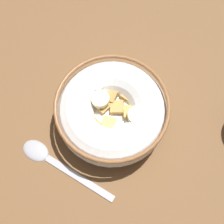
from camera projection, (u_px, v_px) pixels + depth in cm
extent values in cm
cube|color=brown|center=(112.00, 121.00, 50.76)|extent=(97.13, 97.13, 2.00)
cylinder|color=white|center=(112.00, 118.00, 49.54)|extent=(9.26, 9.26, 0.60)
torus|color=white|center=(112.00, 112.00, 47.09)|extent=(16.84, 16.84, 5.85)
torus|color=brown|center=(112.00, 106.00, 44.63)|extent=(16.93, 16.93, 0.60)
cylinder|color=white|center=(112.00, 112.00, 46.89)|extent=(13.32, 13.32, 0.40)
cube|color=#AD7F42|center=(93.00, 125.00, 45.41)|extent=(2.39, 2.43, 1.02)
cube|color=#B78947|center=(106.00, 145.00, 44.49)|extent=(2.61, 2.60, 0.93)
cube|color=tan|center=(82.00, 113.00, 46.21)|extent=(1.95, 2.00, 0.99)
cube|color=#B78947|center=(128.00, 95.00, 47.28)|extent=(2.59, 2.57, 0.98)
cube|color=#B78947|center=(78.00, 95.00, 47.24)|extent=(2.54, 2.58, 1.06)
cube|color=#B78947|center=(148.00, 104.00, 46.62)|extent=(2.52, 2.53, 0.92)
cube|color=#B78947|center=(103.00, 106.00, 46.58)|extent=(2.48, 2.41, 1.13)
cube|color=tan|center=(118.00, 108.00, 46.33)|extent=(2.72, 2.75, 1.14)
cube|color=#AD7F42|center=(130.00, 83.00, 47.83)|extent=(2.25, 2.22, 0.95)
cube|color=#AD7F42|center=(110.00, 96.00, 46.97)|extent=(2.77, 2.74, 1.13)
cube|color=tan|center=(144.00, 93.00, 47.22)|extent=(2.40, 2.34, 1.04)
cube|color=#AD7F42|center=(116.00, 86.00, 47.74)|extent=(2.00, 1.97, 0.94)
cube|color=#AD7F42|center=(120.00, 137.00, 44.78)|extent=(2.11, 2.13, 0.91)
cube|color=tan|center=(130.00, 112.00, 46.17)|extent=(2.61, 2.62, 0.96)
cube|color=tan|center=(136.00, 131.00, 44.98)|extent=(2.77, 2.78, 1.05)
cube|color=#AD7F42|center=(101.00, 89.00, 47.32)|extent=(2.75, 2.75, 0.95)
cube|color=tan|center=(109.00, 124.00, 45.42)|extent=(2.79, 2.79, 1.11)
cylinder|color=beige|center=(137.00, 116.00, 44.80)|extent=(3.91, 3.90, 0.95)
cylinder|color=#F9EFC6|center=(91.00, 131.00, 43.97)|extent=(3.91, 3.90, 0.97)
cylinder|color=#F4EABC|center=(80.00, 101.00, 45.64)|extent=(3.21, 3.16, 1.18)
cylinder|color=#F4EABC|center=(121.00, 133.00, 44.05)|extent=(3.17, 3.22, 1.12)
cylinder|color=beige|center=(100.00, 99.00, 45.78)|extent=(2.88, 2.84, 1.08)
cylinder|color=#F4EABC|center=(98.00, 82.00, 46.64)|extent=(3.75, 3.69, 1.14)
ellipsoid|color=#A5A5AD|center=(35.00, 150.00, 47.58)|extent=(5.21, 4.67, 0.80)
cube|color=#A5A5AD|center=(79.00, 178.00, 46.29)|extent=(10.96, 6.45, 0.36)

